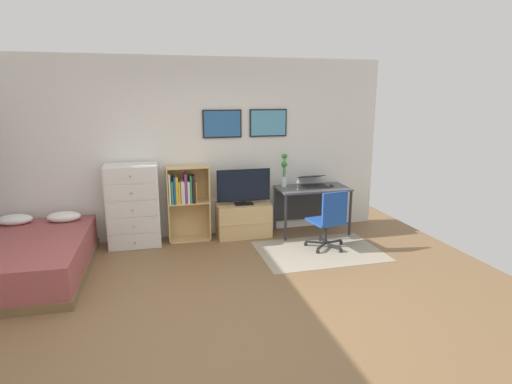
# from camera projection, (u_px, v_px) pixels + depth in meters

# --- Properties ---
(ground_plane) EXTENTS (7.20, 7.20, 0.00)m
(ground_plane) POSITION_uv_depth(u_px,v_px,m) (217.00, 310.00, 4.27)
(ground_plane) COLOR brown
(wall_back_with_posters) EXTENTS (6.12, 0.09, 2.70)m
(wall_back_with_posters) POSITION_uv_depth(u_px,v_px,m) (190.00, 149.00, 6.25)
(wall_back_with_posters) COLOR silver
(wall_back_with_posters) RESTS_ON ground_plane
(area_rug) EXTENTS (1.70, 1.20, 0.01)m
(area_rug) POSITION_uv_depth(u_px,v_px,m) (319.00, 251.00, 5.87)
(area_rug) COLOR #9E937F
(area_rug) RESTS_ON ground_plane
(bed) EXTENTS (1.45, 2.04, 0.59)m
(bed) POSITION_uv_depth(u_px,v_px,m) (26.00, 258.00, 4.99)
(bed) COLOR brown
(bed) RESTS_ON ground_plane
(dresser) EXTENTS (0.73, 0.46, 1.20)m
(dresser) POSITION_uv_depth(u_px,v_px,m) (133.00, 206.00, 5.95)
(dresser) COLOR silver
(dresser) RESTS_ON ground_plane
(bookshelf) EXTENTS (0.62, 0.30, 1.13)m
(bookshelf) POSITION_uv_depth(u_px,v_px,m) (186.00, 197.00, 6.18)
(bookshelf) COLOR tan
(bookshelf) RESTS_ON ground_plane
(tv_stand) EXTENTS (0.82, 0.41, 0.51)m
(tv_stand) POSITION_uv_depth(u_px,v_px,m) (244.00, 220.00, 6.44)
(tv_stand) COLOR tan
(tv_stand) RESTS_ON ground_plane
(television) EXTENTS (0.82, 0.16, 0.55)m
(television) POSITION_uv_depth(u_px,v_px,m) (244.00, 187.00, 6.30)
(television) COLOR black
(television) RESTS_ON tv_stand
(desk) EXTENTS (1.11, 0.60, 0.74)m
(desk) POSITION_uv_depth(u_px,v_px,m) (310.00, 195.00, 6.61)
(desk) COLOR #4C4C4F
(desk) RESTS_ON ground_plane
(office_chair) EXTENTS (0.58, 0.58, 0.86)m
(office_chair) POSITION_uv_depth(u_px,v_px,m) (330.00, 219.00, 5.83)
(office_chair) COLOR #232326
(office_chair) RESTS_ON ground_plane
(laptop) EXTENTS (0.39, 0.42, 0.17)m
(laptop) POSITION_uv_depth(u_px,v_px,m) (313.00, 182.00, 6.61)
(laptop) COLOR #333338
(laptop) RESTS_ON desk
(computer_mouse) EXTENTS (0.06, 0.10, 0.03)m
(computer_mouse) POSITION_uv_depth(u_px,v_px,m) (332.00, 185.00, 6.57)
(computer_mouse) COLOR #262628
(computer_mouse) RESTS_ON desk
(bamboo_vase) EXTENTS (0.10, 0.11, 0.52)m
(bamboo_vase) POSITION_uv_depth(u_px,v_px,m) (284.00, 170.00, 6.51)
(bamboo_vase) COLOR silver
(bamboo_vase) RESTS_ON desk
(wine_glass) EXTENTS (0.07, 0.07, 0.18)m
(wine_glass) POSITION_uv_depth(u_px,v_px,m) (298.00, 181.00, 6.32)
(wine_glass) COLOR silver
(wine_glass) RESTS_ON desk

